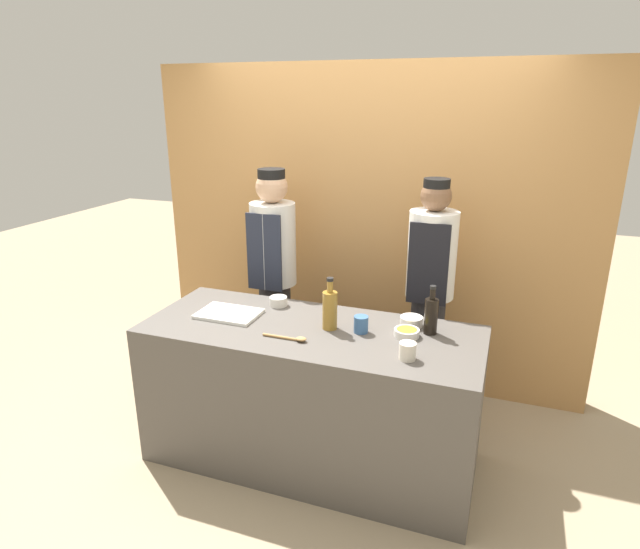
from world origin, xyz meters
TOP-DOWN VIEW (x-y plane):
  - ground_plane at (0.00, 0.00)m, footprint 14.00×14.00m
  - cabinet_wall at (0.00, 1.20)m, footprint 3.33×0.18m
  - counter at (0.00, 0.00)m, footprint 1.97×0.79m
  - sauce_bowl_purple at (-0.32, 0.26)m, footprint 0.11×0.11m
  - sauce_bowl_yellow at (0.54, 0.08)m, footprint 0.14×0.14m
  - sauce_bowl_white at (0.54, 0.23)m, footprint 0.13×0.13m
  - cutting_board at (-0.54, 0.01)m, footprint 0.37×0.26m
  - bottle_soy at (0.66, 0.17)m, footprint 0.08×0.08m
  - bottle_vinegar at (0.10, 0.04)m, footprint 0.09×0.09m
  - cup_cream at (0.60, -0.19)m, footprint 0.09×0.09m
  - cup_blue at (0.29, 0.05)m, footprint 0.08×0.08m
  - wooden_spoon at (-0.05, -0.18)m, footprint 0.26×0.05m
  - chef_left at (-0.57, 0.73)m, footprint 0.33×0.33m
  - chef_right at (0.57, 0.73)m, footprint 0.32×0.32m

SIDE VIEW (x-z plane):
  - ground_plane at x=0.00m, z-range 0.00..0.00m
  - counter at x=0.00m, z-range 0.00..0.88m
  - cutting_board at x=-0.54m, z-range 0.88..0.90m
  - wooden_spoon at x=-0.05m, z-range 0.88..0.91m
  - sauce_bowl_yellow at x=0.54m, z-range 0.89..0.93m
  - sauce_bowl_white at x=0.54m, z-range 0.89..0.95m
  - sauce_bowl_purple at x=-0.32m, z-range 0.89..0.95m
  - chef_right at x=0.57m, z-range 0.08..1.76m
  - cup_cream at x=0.60m, z-range 0.88..0.98m
  - chef_left at x=-0.57m, z-range 0.09..1.78m
  - cup_blue at x=0.29m, z-range 0.88..0.98m
  - bottle_soy at x=0.66m, z-range 0.85..1.14m
  - bottle_vinegar at x=0.10m, z-range 0.85..1.16m
  - cabinet_wall at x=0.00m, z-range 0.00..2.40m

